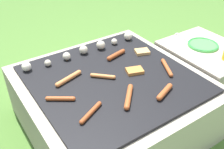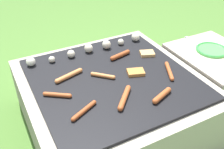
{
  "view_description": "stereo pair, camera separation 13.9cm",
  "coord_description": "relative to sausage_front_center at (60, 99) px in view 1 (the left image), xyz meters",
  "views": [
    {
      "loc": [
        -0.69,
        -1.03,
        1.23
      ],
      "look_at": [
        0.0,
        0.0,
        0.39
      ],
      "focal_mm": 42.0,
      "sensor_mm": 36.0,
      "label": 1
    },
    {
      "loc": [
        -0.57,
        -1.1,
        1.23
      ],
      "look_at": [
        0.0,
        0.0,
        0.39
      ],
      "focal_mm": 42.0,
      "sensor_mm": 36.0,
      "label": 2
    }
  ],
  "objects": [
    {
      "name": "ground_plane",
      "position": [
        0.33,
        0.02,
        -0.38
      ],
      "size": [
        14.0,
        14.0,
        0.0
      ],
      "primitive_type": "plane",
      "color": "#47702D"
    },
    {
      "name": "sausage_back_center",
      "position": [
        0.11,
        0.14,
        0.0
      ],
      "size": [
        0.18,
        0.07,
        0.03
      ],
      "color": "#C6753D",
      "rests_on": "grill"
    },
    {
      "name": "fork_utensil",
      "position": [
        1.05,
        0.16,
        -0.01
      ],
      "size": [
        0.04,
        0.17,
        0.01
      ],
      "color": "silver",
      "rests_on": "side_ledge"
    },
    {
      "name": "sausage_front_left",
      "position": [
        0.3,
        -0.18,
        0.0
      ],
      "size": [
        0.15,
        0.15,
        0.03
      ],
      "color": "#A34C23",
      "rests_on": "grill"
    },
    {
      "name": "sausage_mid_right",
      "position": [
        0.29,
        0.05,
        0.0
      ],
      "size": [
        0.11,
        0.11,
        0.02
      ],
      "color": "#C6753D",
      "rests_on": "grill"
    },
    {
      "name": "sausage_mid_left",
      "position": [
        0.66,
        -0.09,
        0.0
      ],
      "size": [
        0.1,
        0.17,
        0.02
      ],
      "color": "#A34C23",
      "rests_on": "grill"
    },
    {
      "name": "plate_colorful",
      "position": [
        1.08,
        -0.01,
        -0.0
      ],
      "size": [
        0.21,
        0.21,
        0.02
      ],
      "color": "#4CB24C",
      "rests_on": "side_ledge"
    },
    {
      "name": "sausage_back_right",
      "position": [
        0.08,
        -0.18,
        0.0
      ],
      "size": [
        0.16,
        0.09,
        0.02
      ],
      "color": "#93421E",
      "rests_on": "grill"
    },
    {
      "name": "side_ledge",
      "position": [
        1.08,
        -0.05,
        -0.19
      ],
      "size": [
        0.47,
        0.56,
        0.37
      ],
      "color": "#A89E8C",
      "rests_on": "ground_plane"
    },
    {
      "name": "grill",
      "position": [
        0.33,
        0.02,
        -0.2
      ],
      "size": [
        1.0,
        1.0,
        0.37
      ],
      "color": "#A89E8C",
      "rests_on": "ground_plane"
    },
    {
      "name": "mushroom_row",
      "position": [
        0.35,
        0.35,
        0.02
      ],
      "size": [
        0.8,
        0.08,
        0.06
      ],
      "color": "silver",
      "rests_on": "grill"
    },
    {
      "name": "sausage_front_center",
      "position": [
        0.0,
        0.0,
        0.0
      ],
      "size": [
        0.13,
        0.1,
        0.02
      ],
      "color": "#A34C23",
      "rests_on": "grill"
    },
    {
      "name": "sausage_front_right",
      "position": [
        0.48,
        -0.26,
        0.0
      ],
      "size": [
        0.15,
        0.07,
        0.03
      ],
      "color": "#A34C23",
      "rests_on": "grill"
    },
    {
      "name": "bread_slice_center",
      "position": [
        0.66,
        0.15,
        -0.0
      ],
      "size": [
        0.11,
        0.1,
        0.02
      ],
      "color": "tan",
      "rests_on": "grill"
    },
    {
      "name": "sausage_back_left",
      "position": [
        0.49,
        0.2,
        0.0
      ],
      "size": [
        0.16,
        0.06,
        0.03
      ],
      "color": "#93421E",
      "rests_on": "grill"
    },
    {
      "name": "bread_slice_right",
      "position": [
        0.47,
        -0.01,
        -0.0
      ],
      "size": [
        0.12,
        0.1,
        0.02
      ],
      "color": "#B27033",
      "rests_on": "grill"
    }
  ]
}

